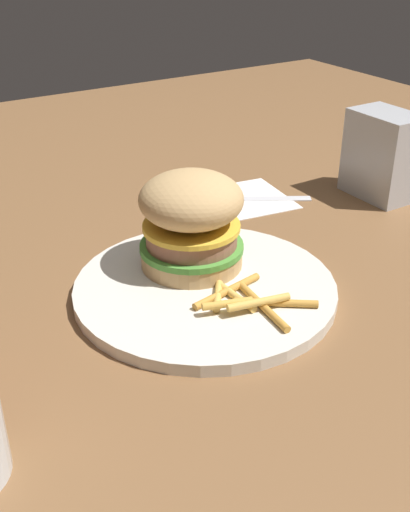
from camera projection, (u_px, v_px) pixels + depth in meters
The scene contains 7 objects.
ground_plane at pixel (216, 283), 0.63m from camera, with size 1.60×1.60×0.00m, color brown.
plate at pixel (205, 289), 0.61m from camera, with size 0.25×0.25×0.01m, color silver.
sandwich at pixel (191, 220), 0.62m from camera, with size 0.10×0.10×0.10m.
fries_pile at pixel (247, 300), 0.58m from camera, with size 0.10×0.10×0.01m.
napkin at pixel (244, 199), 0.82m from camera, with size 0.11×0.11×0.00m, color white.
fork at pixel (243, 197), 0.82m from camera, with size 0.10×0.16×0.00m.
napkin_dispenser at pixel (383, 155), 0.81m from camera, with size 0.09×0.06×0.11m, color #B7BABF.
Camera 1 is at (0.45, -0.30, 0.33)m, focal length 44.37 mm.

